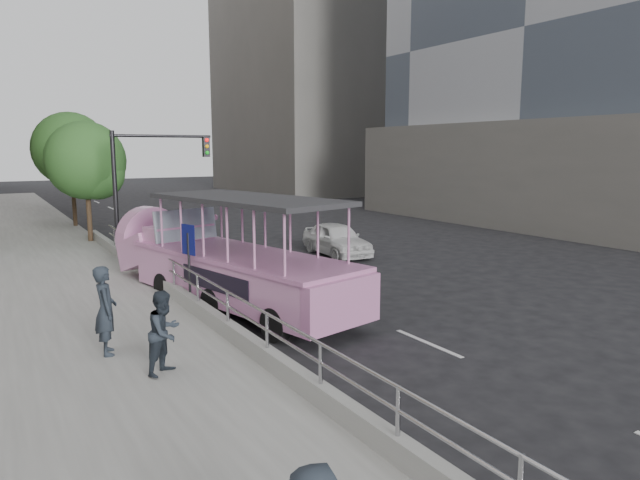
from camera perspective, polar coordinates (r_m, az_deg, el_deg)
ground at (r=14.58m, az=2.48°, el=-8.72°), size 160.00×160.00×0.00m
sidewalk at (r=22.08m, az=-25.41°, el=-3.07°), size 5.50×80.00×0.30m
kerb_wall at (r=14.86m, az=-12.05°, el=-6.65°), size 0.24×30.00×0.36m
guardrail at (r=14.69m, az=-12.14°, el=-4.16°), size 0.07×22.00×0.71m
duck_boat at (r=16.72m, az=-9.82°, el=-2.34°), size 4.36×9.88×3.19m
car at (r=24.15m, az=1.68°, el=0.11°), size 2.00×4.22×1.39m
pedestrian_near at (r=12.44m, az=-20.65°, el=-6.59°), size 0.51×0.71×1.84m
pedestrian_mid at (r=11.10m, az=-15.27°, el=-8.88°), size 0.98×0.94×1.58m
parking_sign at (r=15.57m, az=-12.97°, el=-1.77°), size 0.18×0.54×2.49m
traffic_signal at (r=24.82m, az=-17.17°, el=6.45°), size 4.20×0.32×5.20m
street_tree_near at (r=27.85m, az=-22.14°, el=7.09°), size 3.52×3.52×5.72m
street_tree_far at (r=33.81m, az=-23.48°, el=8.07°), size 3.97×3.97×6.45m
tower_podium at (r=43.45m, az=29.34°, el=5.98°), size 26.00×26.00×6.00m
midrise_stone_a at (r=64.33m, az=1.18°, el=19.39°), size 20.00×20.00×32.00m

